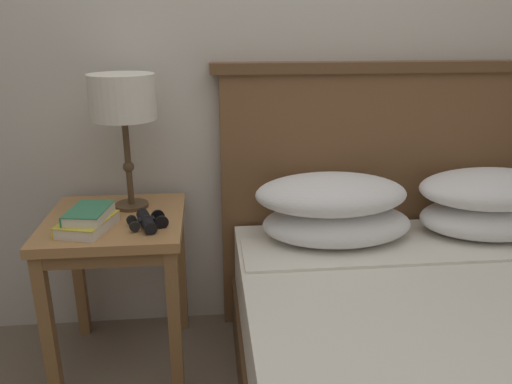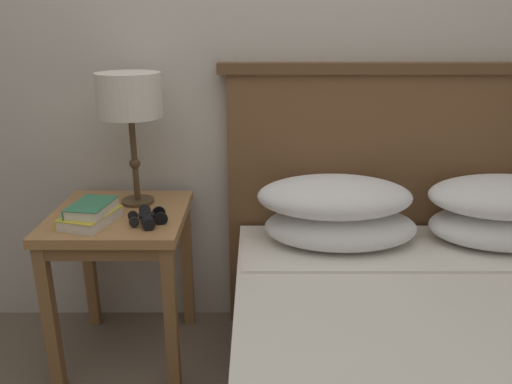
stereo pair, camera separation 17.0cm
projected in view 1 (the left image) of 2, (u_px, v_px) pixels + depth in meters
The scene contains 6 objects.
wall_back at pixel (256, 32), 2.03m from camera, with size 8.00×0.06×2.60m.
nightstand at pixel (117, 240), 1.90m from camera, with size 0.51×0.52×0.64m.
table_lamp at pixel (123, 101), 1.84m from camera, with size 0.25×0.25×0.52m.
book_on_nightstand at pixel (87, 224), 1.76m from camera, with size 0.20×0.24×0.04m.
book_stacked_on_top at pixel (88, 213), 1.75m from camera, with size 0.16×0.20×0.04m.
binoculars_pair at pixel (147, 221), 1.78m from camera, with size 0.15×0.16×0.05m.
Camera 1 is at (-0.21, -0.99, 1.34)m, focal length 35.00 mm.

